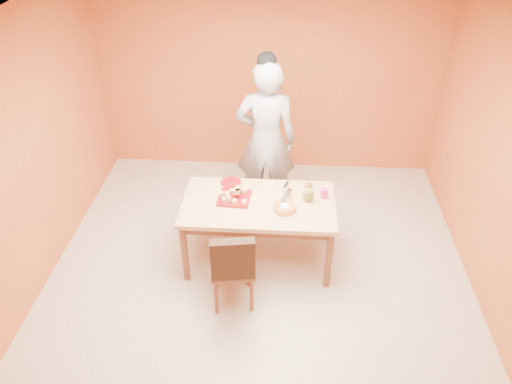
# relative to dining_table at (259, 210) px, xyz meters

# --- Properties ---
(floor) EXTENTS (5.00, 5.00, 0.00)m
(floor) POSITION_rel_dining_table_xyz_m (0.02, -0.45, -0.67)
(floor) COLOR beige
(floor) RESTS_ON ground
(ceiling) EXTENTS (5.00, 5.00, 0.00)m
(ceiling) POSITION_rel_dining_table_xyz_m (0.02, -0.45, 2.03)
(ceiling) COLOR silver
(ceiling) RESTS_ON wall_back
(wall_back) EXTENTS (4.50, 0.00, 4.50)m
(wall_back) POSITION_rel_dining_table_xyz_m (0.02, 2.05, 0.68)
(wall_back) COLOR #BB672B
(wall_back) RESTS_ON floor
(wall_left) EXTENTS (0.00, 5.00, 5.00)m
(wall_left) POSITION_rel_dining_table_xyz_m (-2.23, -0.45, 0.68)
(wall_left) COLOR #BB672B
(wall_left) RESTS_ON floor
(dining_table) EXTENTS (1.60, 0.90, 0.76)m
(dining_table) POSITION_rel_dining_table_xyz_m (0.00, 0.00, 0.00)
(dining_table) COLOR #DCAB73
(dining_table) RESTS_ON floor
(dining_chair) EXTENTS (0.50, 0.56, 0.94)m
(dining_chair) POSITION_rel_dining_table_xyz_m (-0.22, -0.67, -0.18)
(dining_chair) COLOR brown
(dining_chair) RESTS_ON floor
(pastry_pile) EXTENTS (0.30, 0.30, 0.10)m
(pastry_pile) POSITION_rel_dining_table_xyz_m (-0.26, 0.05, 0.16)
(pastry_pile) COLOR tan
(pastry_pile) RESTS_ON pastry_platter
(person) EXTENTS (0.72, 0.48, 1.97)m
(person) POSITION_rel_dining_table_xyz_m (0.03, 0.93, 0.32)
(person) COLOR #99999C
(person) RESTS_ON floor
(pastry_platter) EXTENTS (0.35, 0.35, 0.02)m
(pastry_platter) POSITION_rel_dining_table_xyz_m (-0.26, 0.05, 0.10)
(pastry_platter) COLOR maroon
(pastry_platter) RESTS_ON dining_table
(red_dinner_plate) EXTENTS (0.23, 0.23, 0.01)m
(red_dinner_plate) POSITION_rel_dining_table_xyz_m (-0.33, 0.35, 0.10)
(red_dinner_plate) COLOR maroon
(red_dinner_plate) RESTS_ON dining_table
(white_cake_plate) EXTENTS (0.31, 0.31, 0.01)m
(white_cake_plate) POSITION_rel_dining_table_xyz_m (0.27, -0.13, 0.10)
(white_cake_plate) COLOR silver
(white_cake_plate) RESTS_ON dining_table
(sponge_cake) EXTENTS (0.29, 0.29, 0.05)m
(sponge_cake) POSITION_rel_dining_table_xyz_m (0.27, -0.13, 0.13)
(sponge_cake) COLOR #C98534
(sponge_cake) RESTS_ON white_cake_plate
(cake_server) EXTENTS (0.14, 0.27, 0.01)m
(cake_server) POSITION_rel_dining_table_xyz_m (0.28, 0.05, 0.17)
(cake_server) COLOR silver
(cake_server) RESTS_ON sponge_cake
(egg_ornament) EXTENTS (0.15, 0.13, 0.16)m
(egg_ornament) POSITION_rel_dining_table_xyz_m (0.51, 0.07, 0.17)
(egg_ornament) COLOR olive
(egg_ornament) RESTS_ON dining_table
(magenta_glass) EXTENTS (0.08, 0.08, 0.10)m
(magenta_glass) POSITION_rel_dining_table_xyz_m (0.68, 0.14, 0.15)
(magenta_glass) COLOR #DC2179
(magenta_glass) RESTS_ON dining_table
(checker_tin) EXTENTS (0.09, 0.09, 0.03)m
(checker_tin) POSITION_rel_dining_table_xyz_m (0.53, 0.34, 0.11)
(checker_tin) COLOR #37190F
(checker_tin) RESTS_ON dining_table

